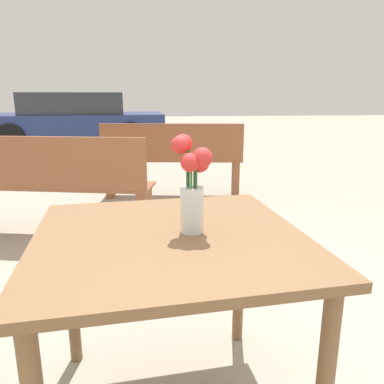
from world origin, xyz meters
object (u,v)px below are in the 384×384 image
object	(u,v)px
table_front	(170,261)
flower_vase	(192,185)
bench_near	(172,158)
bench_middle	(46,184)
parked_car	(76,121)

from	to	relation	value
table_front	flower_vase	size ratio (longest dim) A/B	2.96
table_front	flower_vase	xyz separation A→B (m)	(0.08, 0.01, 0.26)
table_front	bench_near	xyz separation A→B (m)	(0.17, 3.01, -0.15)
bench_near	bench_middle	distance (m)	1.59
flower_vase	parked_car	distance (m)	7.77
flower_vase	parked_car	world-z (taller)	parked_car
parked_car	bench_near	bearing A→B (deg)	-67.22
flower_vase	bench_middle	xyz separation A→B (m)	(-0.97, 1.81, -0.40)
flower_vase	bench_middle	bearing A→B (deg)	118.23
bench_middle	parked_car	distance (m)	5.80
table_front	bench_middle	xyz separation A→B (m)	(-0.90, 1.82, -0.14)
bench_middle	flower_vase	bearing A→B (deg)	-61.77
flower_vase	bench_middle	size ratio (longest dim) A/B	0.19
table_front	parked_car	xyz separation A→B (m)	(-1.74, 7.56, -0.03)
table_front	bench_middle	size ratio (longest dim) A/B	0.56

